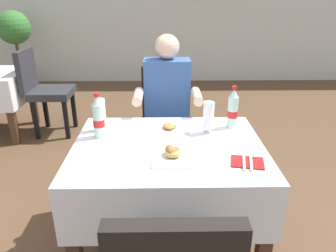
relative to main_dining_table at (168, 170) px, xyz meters
The scene contains 12 objects.
main_dining_table is the anchor object (origin of this frame).
chair_far_diner_seat 0.84m from the main_dining_table, 90.00° to the left, with size 0.44×0.50×0.97m.
seated_diner_far 0.74m from the main_dining_table, 89.67° to the left, with size 0.50×0.46×1.26m.
plate_near_camera 0.25m from the main_dining_table, 82.46° to the right, with size 0.24×0.24×0.07m.
plate_far_diner 0.28m from the main_dining_table, 85.62° to the left, with size 0.23×0.23×0.05m.
beer_glass_left 0.41m from the main_dining_table, 34.36° to the left, with size 0.07×0.07×0.21m.
beer_glass_middle 0.56m from the main_dining_table, 151.76° to the left, with size 0.07×0.07×0.21m.
cola_bottle_primary 0.58m from the main_dining_table, 31.75° to the left, with size 0.07×0.07×0.28m.
cola_bottle_secondary 0.53m from the main_dining_table, 163.51° to the left, with size 0.07×0.07×0.28m.
napkin_cutlery_set 0.50m from the main_dining_table, 27.89° to the right, with size 0.19×0.20×0.01m.
background_chair_right 2.29m from the main_dining_table, 126.76° to the left, with size 0.50×0.44×0.97m.
potted_plant_corner 4.35m from the main_dining_table, 123.12° to the left, with size 0.52×0.52×1.27m.
Camera 1 is at (-0.12, -1.58, 1.57)m, focal length 34.73 mm.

